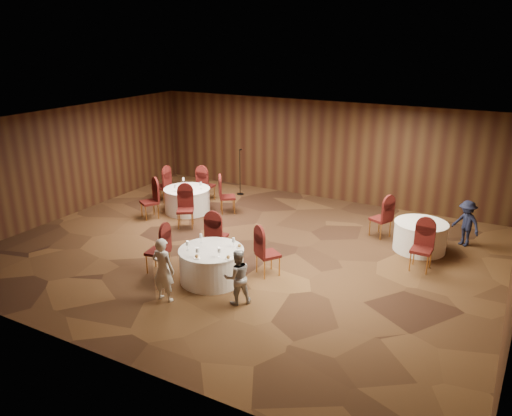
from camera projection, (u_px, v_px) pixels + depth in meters
The scene contains 15 objects.
ground at pixel (245, 250), 12.67m from camera, with size 12.00×12.00×0.00m, color black.
room_shell at pixel (245, 175), 12.02m from camera, with size 12.00×12.00×12.00m.
table_main at pixel (212, 265), 11.00m from camera, with size 1.44×1.44×0.74m.
table_left at pixel (187, 200), 15.29m from camera, with size 1.40×1.40×0.74m.
table_right at pixel (420, 236), 12.55m from camera, with size 1.31×1.31×0.74m.
chairs_main at pixel (214, 247), 11.61m from camera, with size 2.94×2.02×1.00m.
chairs_left at pixel (186, 196), 15.29m from camera, with size 3.09×2.90×1.00m.
chairs_right at pixel (400, 233), 12.41m from camera, with size 1.99×2.17×1.00m.
tabletop_main at pixel (214, 248), 10.70m from camera, with size 1.13×1.06×0.22m.
tabletop_left at pixel (187, 186), 15.16m from camera, with size 0.85×0.82×0.22m.
tabletop_right at pixel (431, 221), 12.10m from camera, with size 0.08×0.08×0.22m.
mic_stand at pixel (240, 181), 16.93m from camera, with size 0.24×0.24×1.57m.
woman_a at pixel (163, 270), 10.07m from camera, with size 0.50×0.33×1.37m, color silver.
woman_b at pixel (237, 277), 9.99m from camera, with size 0.56×0.44×1.16m, color #9FA0A4.
man_c at pixel (466, 223), 12.77m from camera, with size 0.78×0.45×1.21m, color black.
Camera 1 is at (5.80, -10.06, 5.18)m, focal length 35.00 mm.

